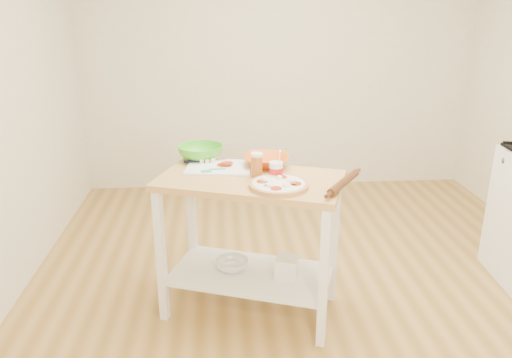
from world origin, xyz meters
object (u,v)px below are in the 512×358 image
object	(u,v)px
spatula	(212,170)
shelf_bin	(287,267)
cutting_board	(219,167)
rolling_pin	(344,183)
orange_bowl	(266,161)
green_bowl	(200,152)
pizza	(279,185)
beer_pint	(257,165)
yogurt_tub	(276,170)
prep_island	(250,217)
knife	(199,161)
shelf_glass_bowl	(232,265)

from	to	relation	value
spatula	shelf_bin	distance (m)	0.76
cutting_board	rolling_pin	distance (m)	0.80
orange_bowl	green_bowl	distance (m)	0.46
pizza	beer_pint	world-z (taller)	beer_pint
green_bowl	yogurt_tub	bearing A→B (deg)	-42.99
prep_island	yogurt_tub	world-z (taller)	yogurt_tub
prep_island	pizza	xyz separation A→B (m)	(0.15, -0.18, 0.27)
rolling_pin	shelf_bin	bearing A→B (deg)	156.11
knife	orange_bowl	bearing A→B (deg)	-18.03
yogurt_tub	pizza	bearing A→B (deg)	-90.36
prep_island	yogurt_tub	distance (m)	0.34
knife	shelf_bin	size ratio (longest dim) A/B	2.04
knife	yogurt_tub	world-z (taller)	yogurt_tub
spatula	orange_bowl	xyz separation A→B (m)	(0.34, 0.10, 0.02)
knife	shelf_glass_bowl	world-z (taller)	knife
prep_island	shelf_glass_bowl	distance (m)	0.37
prep_island	rolling_pin	xyz separation A→B (m)	(0.51, -0.20, 0.28)
pizza	orange_bowl	world-z (taller)	orange_bowl
green_bowl	shelf_bin	world-z (taller)	green_bowl
green_bowl	beer_pint	distance (m)	0.51
cutting_board	spatula	xyz separation A→B (m)	(-0.04, -0.09, 0.01)
beer_pint	yogurt_tub	distance (m)	0.12
pizza	knife	distance (m)	0.66
beer_pint	pizza	bearing A→B (deg)	-61.32
prep_island	spatula	bearing A→B (deg)	153.59
prep_island	beer_pint	size ratio (longest dim) A/B	8.49
cutting_board	green_bowl	size ratio (longest dim) A/B	1.48
pizza	spatula	xyz separation A→B (m)	(-0.37, 0.29, -0.00)
orange_bowl	shelf_bin	size ratio (longest dim) A/B	2.15
cutting_board	beer_pint	distance (m)	0.29
rolling_pin	shelf_glass_bowl	world-z (taller)	rolling_pin
prep_island	rolling_pin	bearing A→B (deg)	-20.82
prep_island	spatula	size ratio (longest dim) A/B	8.10
yogurt_tub	shelf_bin	size ratio (longest dim) A/B	1.34
green_bowl	rolling_pin	bearing A→B (deg)	-35.93
spatula	shelf_bin	xyz separation A→B (m)	(0.45, -0.18, -0.59)
pizza	shelf_bin	size ratio (longest dim) A/B	2.53
beer_pint	cutting_board	bearing A→B (deg)	141.53
spatula	knife	size ratio (longest dim) A/B	0.55
yogurt_tub	rolling_pin	world-z (taller)	yogurt_tub
beer_pint	shelf_bin	bearing A→B (deg)	-25.40
knife	beer_pint	distance (m)	0.45
spatula	beer_pint	bearing A→B (deg)	-25.88
yogurt_tub	rolling_pin	bearing A→B (deg)	-24.97
green_bowl	rolling_pin	xyz separation A→B (m)	(0.82, -0.59, -0.02)
orange_bowl	green_bowl	world-z (taller)	green_bowl
cutting_board	shelf_bin	world-z (taller)	cutting_board
beer_pint	shelf_glass_bowl	size ratio (longest dim) A/B	0.67
spatula	yogurt_tub	distance (m)	0.40
spatula	green_bowl	world-z (taller)	green_bowl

